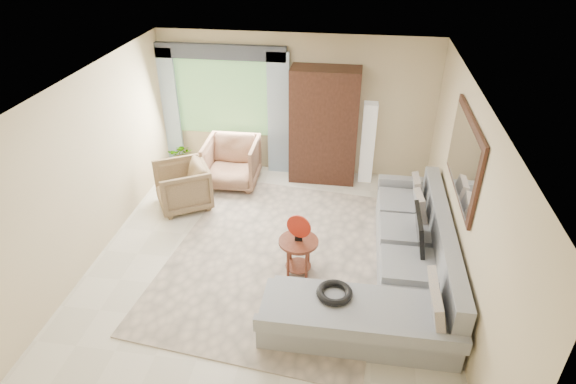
% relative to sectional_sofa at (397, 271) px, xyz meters
% --- Properties ---
extents(ground, '(6.00, 6.00, 0.00)m').
position_rel_sectional_sofa_xyz_m(ground, '(-1.78, 0.18, -0.28)').
color(ground, silver).
rests_on(ground, ground).
extents(area_rug, '(3.43, 4.31, 0.02)m').
position_rel_sectional_sofa_xyz_m(area_rug, '(-1.68, 0.42, -0.27)').
color(area_rug, '#C4AF9B').
rests_on(area_rug, ground).
extents(sectional_sofa, '(2.30, 3.46, 0.90)m').
position_rel_sectional_sofa_xyz_m(sectional_sofa, '(0.00, 0.00, 0.00)').
color(sectional_sofa, gray).
rests_on(sectional_sofa, ground).
extents(tv_screen, '(0.14, 0.74, 0.48)m').
position_rel_sectional_sofa_xyz_m(tv_screen, '(0.27, 0.36, 0.44)').
color(tv_screen, black).
rests_on(tv_screen, sectional_sofa).
extents(garden_hose, '(0.43, 0.43, 0.09)m').
position_rel_sectional_sofa_xyz_m(garden_hose, '(-0.78, -0.83, 0.26)').
color(garden_hose, black).
rests_on(garden_hose, sectional_sofa).
extents(coffee_table, '(0.54, 0.54, 0.54)m').
position_rel_sectional_sofa_xyz_m(coffee_table, '(-1.33, 0.12, 0.00)').
color(coffee_table, '#4A2013').
rests_on(coffee_table, ground).
extents(red_disc, '(0.34, 0.11, 0.34)m').
position_rel_sectional_sofa_xyz_m(red_disc, '(-1.33, 0.12, 0.49)').
color(red_disc, '#AB2111').
rests_on(red_disc, coffee_table).
extents(armchair_left, '(1.16, 1.15, 0.78)m').
position_rel_sectional_sofa_xyz_m(armchair_left, '(-3.48, 1.56, 0.11)').
color(armchair_left, '#836447').
rests_on(armchair_left, ground).
extents(armchair_right, '(0.94, 0.97, 0.86)m').
position_rel_sectional_sofa_xyz_m(armchair_right, '(-2.84, 2.44, 0.15)').
color(armchair_right, '#956951').
rests_on(armchair_right, ground).
extents(potted_plant, '(0.53, 0.47, 0.53)m').
position_rel_sectional_sofa_xyz_m(potted_plant, '(-3.96, 2.88, -0.02)').
color(potted_plant, '#999999').
rests_on(potted_plant, ground).
extents(armoire, '(1.20, 0.55, 2.10)m').
position_rel_sectional_sofa_xyz_m(armoire, '(-1.23, 2.90, 0.77)').
color(armoire, black).
rests_on(armoire, ground).
extents(floor_lamp, '(0.24, 0.24, 1.50)m').
position_rel_sectional_sofa_xyz_m(floor_lamp, '(-0.43, 2.96, 0.47)').
color(floor_lamp, silver).
rests_on(floor_lamp, ground).
extents(window, '(1.80, 0.04, 1.40)m').
position_rel_sectional_sofa_xyz_m(window, '(-3.13, 3.15, 1.12)').
color(window, '#669E59').
rests_on(window, wall_back).
extents(curtain_left, '(0.40, 0.08, 2.30)m').
position_rel_sectional_sofa_xyz_m(curtain_left, '(-4.18, 3.06, 0.87)').
color(curtain_left, '#9EB7CC').
rests_on(curtain_left, ground).
extents(curtain_right, '(0.40, 0.08, 2.30)m').
position_rel_sectional_sofa_xyz_m(curtain_right, '(-2.08, 3.06, 0.87)').
color(curtain_right, '#9EB7CC').
rests_on(curtain_right, ground).
extents(valance, '(2.40, 0.12, 0.26)m').
position_rel_sectional_sofa_xyz_m(valance, '(-3.13, 3.08, 1.97)').
color(valance, '#1E232D').
rests_on(valance, wall_back).
extents(wall_mirror, '(0.05, 1.70, 1.05)m').
position_rel_sectional_sofa_xyz_m(wall_mirror, '(0.68, 0.53, 1.47)').
color(wall_mirror, black).
rests_on(wall_mirror, wall_right).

